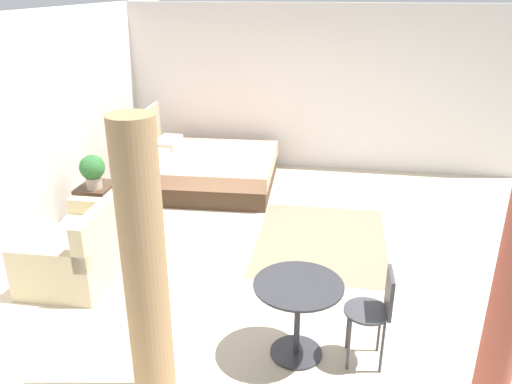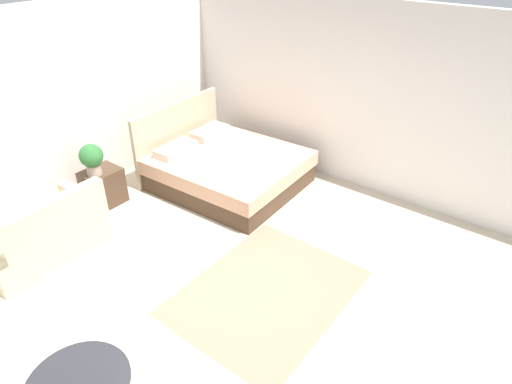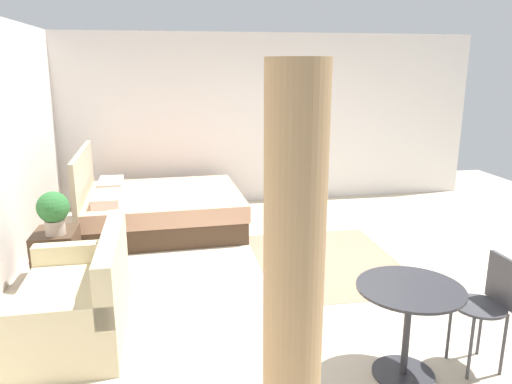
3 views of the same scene
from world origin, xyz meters
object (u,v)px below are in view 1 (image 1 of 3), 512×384
at_px(couch, 86,247).
at_px(cafe_chair_near_window, 377,307).
at_px(bed, 202,169).
at_px(nightstand, 98,204).
at_px(potted_plant, 92,170).
at_px(balcony_table, 298,305).

height_order(couch, cafe_chair_near_window, cafe_chair_near_window).
bearing_deg(bed, nightstand, 145.51).
height_order(nightstand, potted_plant, potted_plant).
relative_size(bed, potted_plant, 4.83).
height_order(potted_plant, cafe_chair_near_window, potted_plant).
distance_m(bed, nightstand, 1.79).
bearing_deg(bed, balcony_table, -153.80).
distance_m(bed, couch, 2.69).
relative_size(bed, nightstand, 4.07).
bearing_deg(couch, cafe_chair_near_window, -108.23).
bearing_deg(potted_plant, balcony_table, -126.70).
height_order(bed, cafe_chair_near_window, bed).
xyz_separation_m(nightstand, potted_plant, (-0.10, -0.04, 0.51)).
distance_m(balcony_table, cafe_chair_near_window, 0.63).
xyz_separation_m(bed, couch, (-2.62, 0.61, -0.00)).
distance_m(nightstand, potted_plant, 0.53).
distance_m(couch, balcony_table, 2.61).
distance_m(potted_plant, balcony_table, 3.46).
bearing_deg(balcony_table, couch, 67.11).
relative_size(couch, balcony_table, 1.93).
distance_m(potted_plant, cafe_chair_near_window, 3.97).
distance_m(nightstand, cafe_chair_near_window, 4.05).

